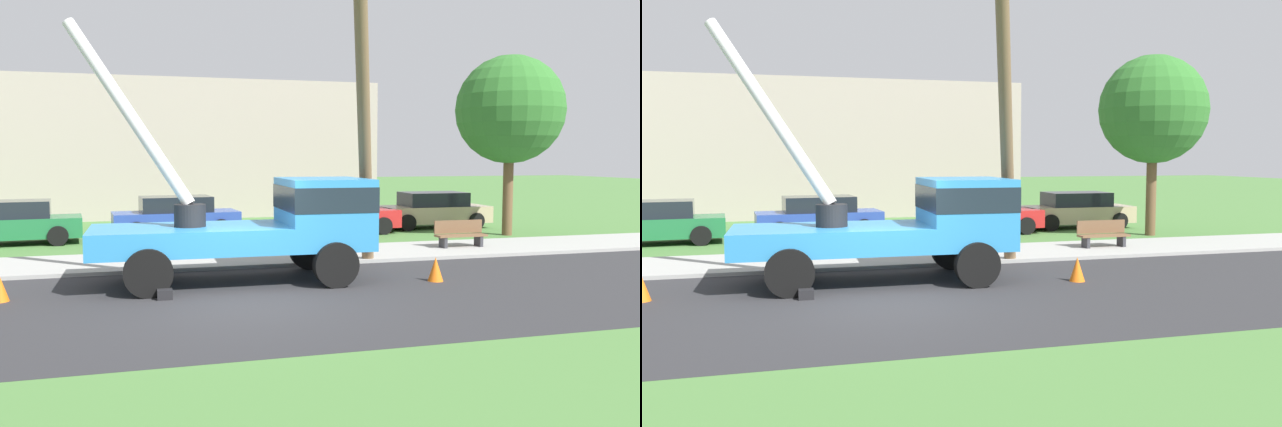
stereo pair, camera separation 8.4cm
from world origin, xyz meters
The scene contains 14 objects.
ground_plane centered at (0.00, 12.00, 0.00)m, with size 120.00×120.00×0.00m, color #477538.
road_asphalt centered at (0.00, 0.00, 0.00)m, with size 80.00×7.45×0.01m, color #2B2B2D.
sidewalk_strip centered at (0.00, 5.29, 0.05)m, with size 80.00×3.13×0.10m, color #9E9E99.
utility_truck centered at (0.83, 2.12, 1.41)m, with size 6.76×3.20×5.98m.
leaning_utility_pole centered at (3.20, 2.35, 4.28)m, with size 1.94×3.89×8.38m.
traffic_cone_ahead centered at (4.48, 0.93, 0.28)m, with size 0.36×0.36×0.56m, color orange.
traffic_cone_curbside centered at (3.05, 3.50, 0.28)m, with size 0.36×0.36×0.56m, color orange.
parked_sedan_green centered at (-6.02, 10.49, 0.71)m, with size 4.54×2.26×1.42m.
parked_sedan_blue centered at (-0.68, 11.41, 0.71)m, with size 4.52×2.24×1.42m.
parked_sedan_red centered at (5.13, 10.47, 0.71)m, with size 4.51×2.22×1.42m.
parked_sedan_tan centered at (9.40, 11.33, 0.71)m, with size 4.43×2.07×1.42m.
park_bench centered at (7.45, 5.35, 0.46)m, with size 1.60×0.45×0.90m.
roadside_tree_near centered at (10.89, 8.27, 4.51)m, with size 3.86×3.86×6.46m.
lowrise_building_backdrop centered at (0.40, 20.59, 3.20)m, with size 18.00×6.00×6.40m, color #A5998C.
Camera 1 is at (-2.17, -12.64, 2.87)m, focal length 36.86 mm.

